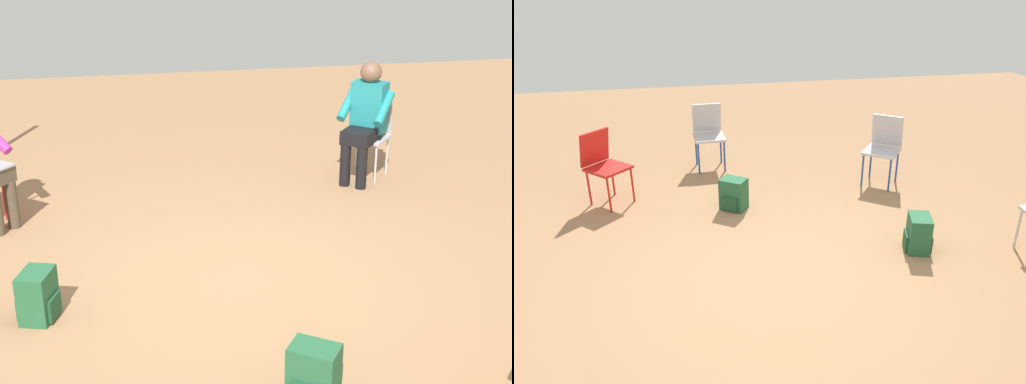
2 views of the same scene
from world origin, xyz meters
TOP-DOWN VIEW (x-y plane):
  - ground_plane at (0.00, 0.00)m, footprint 15.59×15.59m
  - chair_northwest at (-2.12, 1.82)m, footprint 0.59×0.58m
  - person_in_teal at (-2.00, 1.71)m, footprint 0.63×0.63m
  - backpack_near_laptop_user at (0.21, -1.43)m, footprint 0.33×0.30m
  - backpack_by_empty_chair at (1.46, 0.20)m, footprint 0.32×0.34m

SIDE VIEW (x-z plane):
  - ground_plane at x=0.00m, z-range 0.00..0.00m
  - backpack_near_laptop_user at x=0.21m, z-range -0.02..0.34m
  - backpack_by_empty_chair at x=1.46m, z-range -0.02..0.34m
  - chair_northwest at x=-2.12m, z-range 0.07..0.92m
  - person_in_teal at x=-2.00m, z-range 0.07..1.31m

